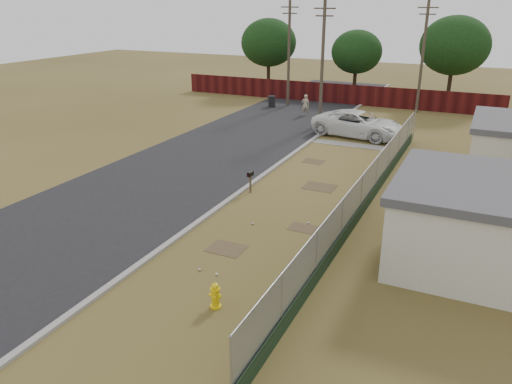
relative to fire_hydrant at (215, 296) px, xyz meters
The scene contains 12 objects.
ground 8.63m from the fire_hydrant, 94.96° to the left, with size 120.00×120.00×0.00m, color brown.
street 18.26m from the fire_hydrant, 114.27° to the left, with size 15.10×60.00×0.12m.
chainlink_fence 9.91m from the fire_hydrant, 76.13° to the left, with size 0.10×27.06×2.02m.
privacy_fence 34.26m from the fire_hydrant, 101.36° to the left, with size 30.00×0.12×1.80m, color #47100F.
utility_poles 29.89m from the fire_hydrant, 98.58° to the left, with size 12.60×8.24×9.00m.
horizon_trees 32.42m from the fire_hydrant, 89.83° to the left, with size 33.32×31.94×7.78m.
fire_hydrant is the anchor object (origin of this frame).
mailbox 10.01m from the fire_hydrant, 109.46° to the left, with size 0.18×0.47×1.10m.
pickup_truck 22.55m from the fire_hydrant, 93.20° to the left, with size 2.93×6.34×1.76m, color white.
pedestrian 28.33m from the fire_hydrant, 104.19° to the left, with size 0.63×0.41×1.73m, color tan.
trash_bin 31.41m from the fire_hydrant, 110.20° to the left, with size 0.86×0.84×0.98m.
scattered_litter 4.25m from the fire_hydrant, 102.12° to the left, with size 2.26×5.51×0.07m.
Camera 1 is at (7.46, -20.00, 8.90)m, focal length 35.00 mm.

